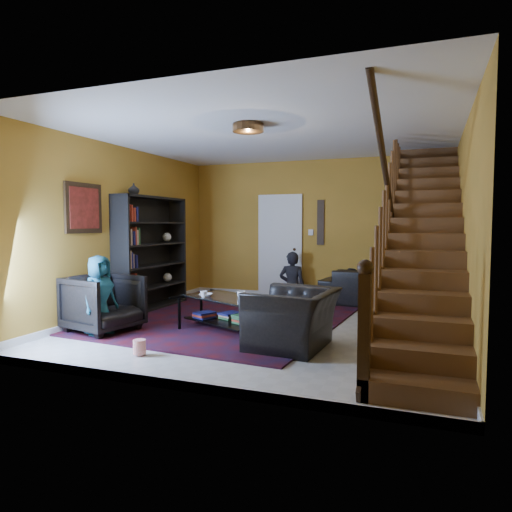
{
  "coord_description": "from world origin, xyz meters",
  "views": [
    {
      "loc": [
        2.2,
        -6.29,
        1.51
      ],
      "look_at": [
        -0.35,
        0.4,
        1.01
      ],
      "focal_mm": 32.0,
      "sensor_mm": 36.0,
      "label": 1
    }
  ],
  "objects": [
    {
      "name": "staircase",
      "position": [
        2.12,
        -0.0,
        1.4
      ],
      "size": [
        0.95,
        5.02,
        3.18
      ],
      "color": "brown",
      "rests_on": "floor"
    },
    {
      "name": "person_child",
      "position": [
        -1.95,
        -1.34,
        0.55
      ],
      "size": [
        0.42,
        0.58,
        1.1
      ],
      "primitive_type": "imported",
      "rotation": [
        0.0,
        0.0,
        1.44
      ],
      "color": "#164656",
      "rests_on": "armchair_left"
    },
    {
      "name": "cup_a",
      "position": [
        -0.25,
        -0.42,
        0.52
      ],
      "size": [
        0.14,
        0.14,
        0.1
      ],
      "primitive_type": "imported",
      "rotation": [
        0.0,
        0.0,
        0.12
      ],
      "color": "#999999",
      "rests_on": "coffee_table"
    },
    {
      "name": "room",
      "position": [
        -1.33,
        1.33,
        0.05
      ],
      "size": [
        5.5,
        5.5,
        5.5
      ],
      "color": "#C3882B",
      "rests_on": "ground"
    },
    {
      "name": "framed_picture",
      "position": [
        -2.57,
        -0.9,
        1.75
      ],
      "size": [
        0.04,
        0.74,
        0.74
      ],
      "primitive_type": "cube",
      "color": "maroon",
      "rests_on": "room"
    },
    {
      "name": "ceiling_fixture",
      "position": [
        0.0,
        -0.8,
        2.74
      ],
      "size": [
        0.4,
        0.4,
        0.1
      ],
      "primitive_type": "cylinder",
      "color": "#3F2814",
      "rests_on": "room"
    },
    {
      "name": "armchair_right",
      "position": [
        0.66,
        -0.98,
        0.36
      ],
      "size": [
        1.03,
        1.16,
        0.72
      ],
      "primitive_type": "imported",
      "rotation": [
        0.0,
        0.0,
        -1.63
      ],
      "color": "black",
      "rests_on": "floor"
    },
    {
      "name": "popcorn_bucket",
      "position": [
        -0.89,
        -1.94,
        0.1
      ],
      "size": [
        0.16,
        0.16,
        0.17
      ],
      "primitive_type": "cylinder",
      "rotation": [
        0.0,
        0.0,
        -0.13
      ],
      "color": "red",
      "rests_on": "rug"
    },
    {
      "name": "sofa",
      "position": [
        1.47,
        2.3,
        0.34
      ],
      "size": [
        2.39,
        1.16,
        0.67
      ],
      "primitive_type": "imported",
      "rotation": [
        0.0,
        0.0,
        3.03
      ],
      "color": "black",
      "rests_on": "floor"
    },
    {
      "name": "rug",
      "position": [
        -0.99,
        0.51,
        0.01
      ],
      "size": [
        4.2,
        4.71,
        0.02
      ],
      "primitive_type": "cube",
      "rotation": [
        0.0,
        0.0,
        -0.07
      ],
      "color": "#3F0B11",
      "rests_on": "floor"
    },
    {
      "name": "vase",
      "position": [
        -2.41,
        0.1,
        2.1
      ],
      "size": [
        0.18,
        0.18,
        0.19
      ],
      "primitive_type": "imported",
      "color": "#999999",
      "rests_on": "bookshelf"
    },
    {
      "name": "cup_b",
      "position": [
        -0.78,
        -0.55,
        0.52
      ],
      "size": [
        0.13,
        0.13,
        0.09
      ],
      "primitive_type": "imported",
      "rotation": [
        0.0,
        0.0,
        0.39
      ],
      "color": "#999999",
      "rests_on": "coffee_table"
    },
    {
      "name": "bookshelf",
      "position": [
        -2.4,
        0.6,
        0.96
      ],
      "size": [
        0.35,
        1.8,
        2.0
      ],
      "color": "black",
      "rests_on": "floor"
    },
    {
      "name": "armchair_left",
      "position": [
        -2.05,
        -1.14,
        0.4
      ],
      "size": [
        1.05,
        1.03,
        0.81
      ],
      "primitive_type": "imported",
      "rotation": [
        0.0,
        0.0,
        1.35
      ],
      "color": "black",
      "rests_on": "floor"
    },
    {
      "name": "person_adult_a",
      "position": [
        -0.32,
        2.35,
        0.26
      ],
      "size": [
        0.56,
        0.4,
        1.43
      ],
      "primitive_type": "imported",
      "rotation": [
        0.0,
        0.0,
        3.26
      ],
      "color": "black",
      "rests_on": "sofa"
    },
    {
      "name": "coffee_table",
      "position": [
        -0.51,
        -0.36,
        0.28
      ],
      "size": [
        1.43,
        1.17,
        0.47
      ],
      "rotation": [
        0.0,
        0.0,
        -0.43
      ],
      "color": "black",
      "rests_on": "floor"
    },
    {
      "name": "floor",
      "position": [
        0.0,
        0.0,
        0.0
      ],
      "size": [
        5.5,
        5.5,
        0.0
      ],
      "primitive_type": "plane",
      "color": "beige",
      "rests_on": "ground"
    },
    {
      "name": "wall_hanging",
      "position": [
        0.15,
        2.73,
        1.55
      ],
      "size": [
        0.14,
        0.03,
        0.9
      ],
      "primitive_type": "cube",
      "color": "black",
      "rests_on": "room"
    },
    {
      "name": "door",
      "position": [
        -0.7,
        2.73,
        1.02
      ],
      "size": [
        0.82,
        0.05,
        2.05
      ],
      "primitive_type": "cube",
      "color": "silver",
      "rests_on": "floor"
    },
    {
      "name": "bowl",
      "position": [
        -0.78,
        -0.49,
        0.5
      ],
      "size": [
        0.24,
        0.24,
        0.05
      ],
      "primitive_type": "imported",
      "rotation": [
        0.0,
        0.0,
        0.26
      ],
      "color": "#999999",
      "rests_on": "coffee_table"
    },
    {
      "name": "person_adult_b",
      "position": [
        0.81,
        2.35,
        0.12
      ],
      "size": [
        0.57,
        0.46,
        1.13
      ],
      "primitive_type": "imported",
      "rotation": [
        0.0,
        0.0,
        3.09
      ],
      "color": "black",
      "rests_on": "sofa"
    }
  ]
}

